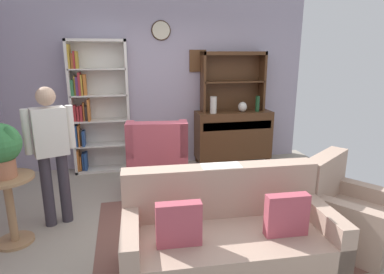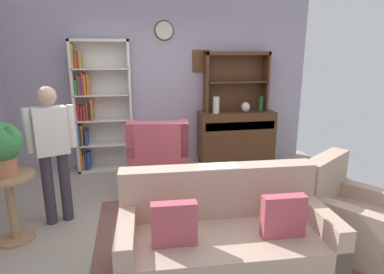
{
  "view_description": "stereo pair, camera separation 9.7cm",
  "coord_description": "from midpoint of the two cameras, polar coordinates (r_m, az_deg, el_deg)",
  "views": [
    {
      "loc": [
        -0.67,
        -3.36,
        1.9
      ],
      "look_at": [
        0.1,
        0.2,
        0.95
      ],
      "focal_mm": 30.3,
      "sensor_mm": 36.0,
      "label": 1
    },
    {
      "loc": [
        -0.58,
        -3.38,
        1.9
      ],
      "look_at": [
        0.1,
        0.2,
        0.95
      ],
      "focal_mm": 30.3,
      "sensor_mm": 36.0,
      "label": 2
    }
  ],
  "objects": [
    {
      "name": "plant_stand",
      "position": [
        3.8,
        -28.66,
        -9.83
      ],
      "size": [
        0.52,
        0.52,
        0.72
      ],
      "color": "#A87F56",
      "rests_on": "ground_plane"
    },
    {
      "name": "coffee_table",
      "position": [
        3.61,
        5.64,
        -10.83
      ],
      "size": [
        0.8,
        0.5,
        0.42
      ],
      "color": "#4C2D19",
      "rests_on": "ground_plane"
    },
    {
      "name": "sideboard",
      "position": [
        5.71,
        8.23,
        0.38
      ],
      "size": [
        1.3,
        0.45,
        0.92
      ],
      "color": "#4C2D19",
      "rests_on": "ground_plane"
    },
    {
      "name": "area_rug",
      "position": [
        3.7,
        3.87,
        -16.25
      ],
      "size": [
        2.42,
        1.94,
        0.01
      ],
      "primitive_type": "cube",
      "color": "brown",
      "rests_on": "ground_plane"
    },
    {
      "name": "couch_floral",
      "position": [
        2.99,
        6.64,
        -17.52
      ],
      "size": [
        1.84,
        0.93,
        0.9
      ],
      "color": "tan",
      "rests_on": "ground_plane"
    },
    {
      "name": "armchair_floral",
      "position": [
        3.73,
        26.12,
        -12.55
      ],
      "size": [
        1.06,
        1.07,
        0.88
      ],
      "color": "tan",
      "rests_on": "ground_plane"
    },
    {
      "name": "vase_round",
      "position": [
        5.59,
        9.9,
        5.21
      ],
      "size": [
        0.15,
        0.15,
        0.17
      ],
      "primitive_type": "ellipsoid",
      "color": "beige",
      "rests_on": "sideboard"
    },
    {
      "name": "sideboard_hutch",
      "position": [
        5.65,
        8.26,
        11.04
      ],
      "size": [
        1.1,
        0.26,
        1.0
      ],
      "color": "#4C2D19",
      "rests_on": "sideboard"
    },
    {
      "name": "book_stack",
      "position": [
        3.62,
        6.01,
        -8.71
      ],
      "size": [
        0.21,
        0.15,
        0.1
      ],
      "color": "#B22D33",
      "rests_on": "coffee_table"
    },
    {
      "name": "bottle_wine",
      "position": [
        5.66,
        12.49,
        5.69
      ],
      "size": [
        0.07,
        0.07,
        0.27
      ],
      "primitive_type": "cylinder",
      "color": "#194223",
      "rests_on": "sideboard"
    },
    {
      "name": "wall_back",
      "position": [
        5.55,
        -4.26,
        9.5
      ],
      "size": [
        5.0,
        0.09,
        2.8
      ],
      "color": "#A399AD",
      "rests_on": "ground_plane"
    },
    {
      "name": "ground_plane",
      "position": [
        3.92,
        -0.19,
        -14.52
      ],
      "size": [
        5.4,
        4.6,
        0.02
      ],
      "primitive_type": "cube",
      "color": "#9E9384"
    },
    {
      "name": "person_reading",
      "position": [
        3.85,
        -22.72,
        -1.48
      ],
      "size": [
        0.51,
        0.31,
        1.56
      ],
      "color": "#38333D",
      "rests_on": "ground_plane"
    },
    {
      "name": "potted_plant_large",
      "position": [
        3.61,
        -30.02,
        -1.22
      ],
      "size": [
        0.39,
        0.39,
        0.54
      ],
      "color": "#AD6B4C",
      "rests_on": "plant_stand"
    },
    {
      "name": "bookshelf",
      "position": [
        5.4,
        -15.62,
        4.99
      ],
      "size": [
        0.9,
        0.3,
        2.1
      ],
      "color": "silver",
      "rests_on": "ground_plane"
    },
    {
      "name": "vase_tall",
      "position": [
        5.41,
        4.78,
        5.64
      ],
      "size": [
        0.11,
        0.11,
        0.28
      ],
      "primitive_type": "cylinder",
      "color": "beige",
      "rests_on": "sideboard"
    },
    {
      "name": "wingback_chair",
      "position": [
        4.47,
        -5.17,
        -5.24
      ],
      "size": [
        0.87,
        0.89,
        1.05
      ],
      "color": "#B74C5B",
      "rests_on": "ground_plane"
    }
  ]
}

